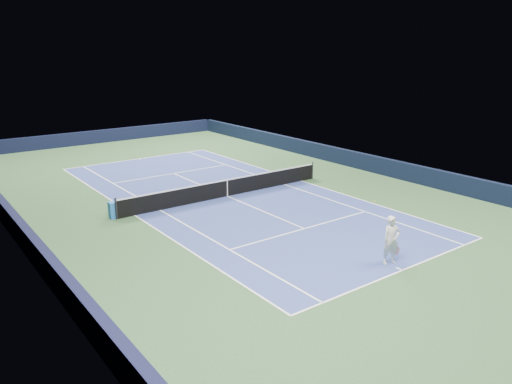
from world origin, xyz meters
TOP-DOWN VIEW (x-y plane):
  - ground at (0.00, 0.00)m, footprint 40.00×40.00m
  - wall_far at (0.00, 19.82)m, footprint 22.00×0.35m
  - wall_right at (10.82, 0.00)m, footprint 0.35×40.00m
  - wall_left at (-10.82, 0.00)m, footprint 0.35×40.00m
  - court_surface at (0.00, 0.00)m, footprint 10.97×23.77m
  - baseline_far at (0.00, 11.88)m, footprint 10.97×0.08m
  - baseline_near at (0.00, -11.88)m, footprint 10.97×0.08m
  - sideline_doubles_right at (5.49, 0.00)m, footprint 0.08×23.77m
  - sideline_doubles_left at (-5.49, 0.00)m, footprint 0.08×23.77m
  - sideline_singles_right at (4.12, 0.00)m, footprint 0.08×23.77m
  - sideline_singles_left at (-4.12, 0.00)m, footprint 0.08×23.77m
  - service_line_far at (0.00, 6.40)m, footprint 8.23×0.08m
  - service_line_near at (0.00, -6.40)m, footprint 8.23×0.08m
  - center_service_line at (0.00, 0.00)m, footprint 0.08×12.80m
  - center_mark_far at (0.00, 11.73)m, footprint 0.08×0.30m
  - center_mark_near at (0.00, -11.73)m, footprint 0.08×0.30m
  - tennis_net at (0.00, 0.00)m, footprint 12.90×0.10m
  - sponsor_cube at (-6.40, 0.26)m, footprint 0.59×0.48m
  - tennis_player at (0.12, -11.17)m, footprint 0.89×1.35m

SIDE VIEW (x-z plane):
  - ground at x=0.00m, z-range 0.00..0.00m
  - court_surface at x=0.00m, z-range 0.00..0.01m
  - baseline_far at x=0.00m, z-range 0.01..0.01m
  - baseline_near at x=0.00m, z-range 0.01..0.01m
  - sideline_doubles_right at x=5.49m, z-range 0.01..0.01m
  - sideline_doubles_left at x=-5.49m, z-range 0.01..0.01m
  - sideline_singles_right at x=4.12m, z-range 0.01..0.01m
  - sideline_singles_left at x=-4.12m, z-range 0.01..0.01m
  - service_line_far at x=0.00m, z-range 0.01..0.01m
  - service_line_near at x=0.00m, z-range 0.01..0.01m
  - center_service_line at x=0.00m, z-range 0.01..0.01m
  - center_mark_far at x=0.00m, z-range 0.01..0.01m
  - center_mark_near at x=0.00m, z-range 0.01..0.01m
  - sponsor_cube at x=-6.40m, z-range 0.00..0.81m
  - tennis_net at x=0.00m, z-range -0.03..1.04m
  - wall_far at x=0.00m, z-range 0.00..1.10m
  - wall_right at x=10.82m, z-range 0.00..1.10m
  - wall_left at x=-10.82m, z-range 0.00..1.10m
  - tennis_player at x=0.12m, z-range -0.17..2.08m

